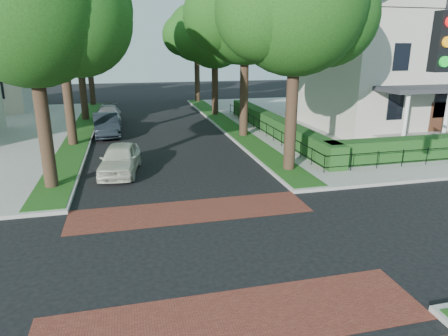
% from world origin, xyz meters
% --- Properties ---
extents(ground, '(120.00, 120.00, 0.00)m').
position_xyz_m(ground, '(0.00, 0.00, 0.00)').
color(ground, black).
rests_on(ground, ground).
extents(sidewalk_ne, '(30.00, 30.00, 0.15)m').
position_xyz_m(sidewalk_ne, '(19.50, 19.00, 0.07)').
color(sidewalk_ne, gray).
rests_on(sidewalk_ne, ground).
extents(crosswalk_far, '(9.00, 2.20, 0.01)m').
position_xyz_m(crosswalk_far, '(0.00, 3.20, 0.01)').
color(crosswalk_far, maroon).
rests_on(crosswalk_far, ground).
extents(crosswalk_near, '(9.00, 2.20, 0.01)m').
position_xyz_m(crosswalk_near, '(0.00, -3.20, 0.01)').
color(crosswalk_near, maroon).
rests_on(crosswalk_near, ground).
extents(grass_strip_ne, '(1.60, 29.80, 0.02)m').
position_xyz_m(grass_strip_ne, '(5.40, 19.10, 0.16)').
color(grass_strip_ne, '#1B4814').
rests_on(grass_strip_ne, sidewalk_ne).
extents(grass_strip_nw, '(1.60, 29.80, 0.02)m').
position_xyz_m(grass_strip_nw, '(-5.40, 19.10, 0.16)').
color(grass_strip_nw, '#1B4814').
rests_on(grass_strip_nw, sidewalk_nw).
extents(tree_right_near, '(7.75, 6.67, 10.66)m').
position_xyz_m(tree_right_near, '(5.60, 7.24, 7.63)').
color(tree_right_near, black).
rests_on(tree_right_near, sidewalk_ne).
extents(tree_right_mid, '(8.25, 7.09, 11.22)m').
position_xyz_m(tree_right_mid, '(5.61, 15.25, 7.99)').
color(tree_right_mid, black).
rests_on(tree_right_mid, sidewalk_ne).
extents(tree_right_far, '(7.25, 6.23, 9.74)m').
position_xyz_m(tree_right_far, '(5.60, 24.22, 6.91)').
color(tree_right_far, black).
rests_on(tree_right_far, sidewalk_ne).
extents(tree_right_back, '(7.50, 6.45, 10.20)m').
position_xyz_m(tree_right_back, '(5.60, 33.23, 7.27)').
color(tree_right_back, black).
rests_on(tree_right_back, sidewalk_ne).
extents(tree_left_near, '(7.50, 6.45, 10.20)m').
position_xyz_m(tree_left_near, '(-5.40, 7.23, 7.27)').
color(tree_left_near, black).
rests_on(tree_left_near, sidewalk_nw).
extents(tree_left_mid, '(8.00, 6.88, 11.48)m').
position_xyz_m(tree_left_mid, '(-5.39, 15.24, 8.34)').
color(tree_left_mid, black).
rests_on(tree_left_mid, sidewalk_nw).
extents(tree_left_far, '(7.00, 6.02, 9.86)m').
position_xyz_m(tree_left_far, '(-5.40, 24.22, 7.12)').
color(tree_left_far, black).
rests_on(tree_left_far, sidewalk_nw).
extents(tree_left_back, '(7.75, 6.66, 10.44)m').
position_xyz_m(tree_left_back, '(-5.40, 33.24, 7.41)').
color(tree_left_back, black).
rests_on(tree_left_back, sidewalk_nw).
extents(hedge_main_road, '(1.00, 18.00, 1.20)m').
position_xyz_m(hedge_main_road, '(7.70, 15.00, 0.75)').
color(hedge_main_road, '#1D3F15').
rests_on(hedge_main_road, sidewalk_ne).
extents(fence_main_road, '(0.06, 18.00, 0.90)m').
position_xyz_m(fence_main_road, '(6.90, 15.00, 0.60)').
color(fence_main_road, black).
rests_on(fence_main_road, sidewalk_ne).
extents(house_victorian, '(13.00, 13.05, 12.48)m').
position_xyz_m(house_victorian, '(17.51, 15.92, 6.02)').
color(house_victorian, beige).
rests_on(house_victorian, sidewalk_ne).
extents(parked_car_front, '(2.31, 4.46, 1.45)m').
position_xyz_m(parked_car_front, '(-2.60, 8.71, 0.72)').
color(parked_car_front, beige).
rests_on(parked_car_front, ground).
extents(parked_car_middle, '(2.05, 4.79, 1.54)m').
position_xyz_m(parked_car_middle, '(-3.60, 17.75, 0.77)').
color(parked_car_middle, black).
rests_on(parked_car_middle, ground).
extents(parked_car_rear, '(2.05, 4.94, 1.43)m').
position_xyz_m(parked_car_rear, '(-3.60, 22.13, 0.71)').
color(parked_car_rear, gray).
rests_on(parked_car_rear, ground).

